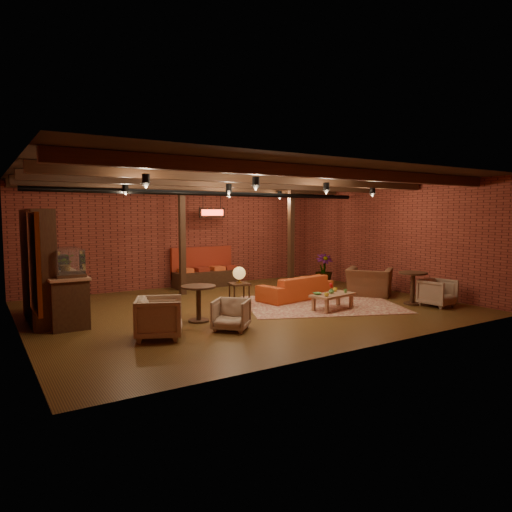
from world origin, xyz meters
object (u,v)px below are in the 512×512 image
coffee_table (332,296)px  plant_tall (324,238)px  armchair_a (159,316)px  side_table_book (360,278)px  armchair_far (438,291)px  round_table_left (199,297)px  round_table_right (413,283)px  armchair_right (369,277)px  sofa (296,287)px  side_table_lamp (239,276)px  armchair_b (231,313)px

coffee_table → plant_tall: 4.13m
armchair_a → side_table_book: (6.89, 1.80, -0.01)m
armchair_a → armchair_far: size_ratio=1.13×
round_table_left → plant_tall: 6.28m
round_table_left → round_table_right: 5.55m
coffee_table → armchair_a: bearing=-177.2°
coffee_table → armchair_right: size_ratio=1.01×
armchair_far → plant_tall: size_ratio=0.25×
round_table_right → plant_tall: size_ratio=0.27×
sofa → armchair_far: (2.44, -2.65, 0.05)m
side_table_lamp → armchair_far: 4.98m
round_table_left → round_table_right: round_table_right is taller
side_table_lamp → armchair_far: side_table_lamp is taller
side_table_lamp → round_table_left: 1.83m
side_table_lamp → round_table_right: bearing=-28.7°
armchair_far → side_table_book: bearing=84.9°
sofa → round_table_left: bearing=6.9°
coffee_table → round_table_left: size_ratio=1.56×
armchair_a → round_table_right: 6.61m
sofa → round_table_left: 3.49m
side_table_lamp → coffee_table: bearing=-42.2°
plant_tall → round_table_left: bearing=-155.7°
sofa → armchair_a: (-4.51, -1.80, 0.10)m
armchair_a → armchair_far: 7.00m
sofa → coffee_table: 1.58m
round_table_right → sofa: bearing=134.0°
plant_tall → armchair_b: bearing=-146.7°
side_table_lamp → side_table_book: size_ratio=2.16×
coffee_table → round_table_left: (-3.25, 0.59, 0.18)m
armchair_b → armchair_a: bearing=-143.7°
coffee_table → side_table_book: 2.94m
round_table_right → armchair_b: bearing=178.1°
sofa → coffee_table: size_ratio=1.81×
armchair_far → plant_tall: 4.36m
round_table_left → armchair_far: (5.78, -1.65, -0.15)m
coffee_table → side_table_lamp: (-1.70, 1.54, 0.41)m
round_table_right → plant_tall: plant_tall is taller
armchair_b → side_table_book: size_ratio=1.48×
round_table_left → armchair_right: 5.44m
round_table_left → armchair_right: size_ratio=0.65×
armchair_right → plant_tall: size_ratio=0.39×
round_table_left → coffee_table: bearing=-10.3°
side_table_lamp → sofa: bearing=1.4°
armchair_right → coffee_table: bearing=76.6°
round_table_left → armchair_right: (5.43, 0.33, -0.00)m
armchair_b → armchair_far: size_ratio=0.91×
coffee_table → plant_tall: (2.41, 3.14, 1.17)m
sofa → armchair_right: (2.10, -0.67, 0.20)m
sofa → armchair_far: 3.60m
coffee_table → armchair_right: (2.19, 0.91, 0.18)m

